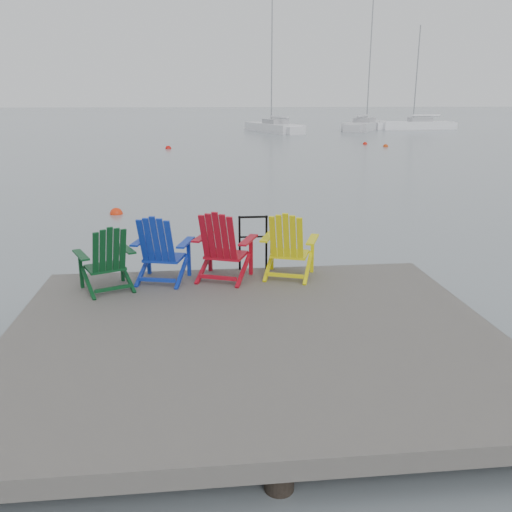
{
  "coord_description": "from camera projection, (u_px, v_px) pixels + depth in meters",
  "views": [
    {
      "loc": [
        -0.61,
        -6.06,
        3.22
      ],
      "look_at": [
        0.25,
        2.02,
        0.85
      ],
      "focal_mm": 38.0,
      "sensor_mm": 36.0,
      "label": 1
    }
  ],
  "objects": [
    {
      "name": "chair_green",
      "position": [
        107.0,
        258.0,
        7.83
      ],
      "size": [
        0.96,
        0.92,
        0.98
      ],
      "rotation": [
        0.0,
        0.0,
        0.42
      ],
      "color": "#0A3A1A",
      "rests_on": "dock"
    },
    {
      "name": "chair_yellow",
      "position": [
        288.0,
        245.0,
        8.41
      ],
      "size": [
        1.01,
        0.96,
        1.06
      ],
      "rotation": [
        0.0,
        0.0,
        -0.34
      ],
      "color": "yellow",
      "rests_on": "dock"
    },
    {
      "name": "ground",
      "position": [
        253.0,
        367.0,
        6.75
      ],
      "size": [
        400.0,
        400.0,
        0.0
      ],
      "primitive_type": "plane",
      "color": "slate",
      "rests_on": "ground"
    },
    {
      "name": "sailboat_mid",
      "position": [
        365.0,
        126.0,
        57.52
      ],
      "size": [
        7.06,
        9.46,
        13.04
      ],
      "rotation": [
        0.0,
        0.0,
        -0.54
      ],
      "color": "silver",
      "rests_on": "ground"
    },
    {
      "name": "buoy_b",
      "position": [
        168.0,
        149.0,
        35.8
      ],
      "size": [
        0.4,
        0.4,
        0.4
      ],
      "primitive_type": "sphere",
      "color": "red",
      "rests_on": "ground"
    },
    {
      "name": "sailboat_near",
      "position": [
        273.0,
        128.0,
        53.63
      ],
      "size": [
        5.02,
        9.37,
        12.45
      ],
      "rotation": [
        0.0,
        0.0,
        0.31
      ],
      "color": "white",
      "rests_on": "ground"
    },
    {
      "name": "buoy_d",
      "position": [
        386.0,
        147.0,
        37.25
      ],
      "size": [
        0.36,
        0.36,
        0.36
      ],
      "primitive_type": "sphere",
      "color": "#C2390B",
      "rests_on": "ground"
    },
    {
      "name": "handrail",
      "position": [
        253.0,
        237.0,
        8.82
      ],
      "size": [
        0.48,
        0.04,
        0.9
      ],
      "color": "black",
      "rests_on": "dock"
    },
    {
      "name": "chair_blue",
      "position": [
        161.0,
        248.0,
        8.21
      ],
      "size": [
        0.98,
        0.93,
        1.06
      ],
      "rotation": [
        0.0,
        0.0,
        -0.26
      ],
      "color": "#0F2CA4",
      "rests_on": "dock"
    },
    {
      "name": "sailboat_far",
      "position": [
        416.0,
        126.0,
        58.08
      ],
      "size": [
        7.75,
        2.33,
        10.69
      ],
      "rotation": [
        0.0,
        0.0,
        1.61
      ],
      "color": "white",
      "rests_on": "ground"
    },
    {
      "name": "buoy_a",
      "position": [
        116.0,
        214.0,
        15.64
      ],
      "size": [
        0.37,
        0.37,
        0.37
      ],
      "primitive_type": "sphere",
      "color": "red",
      "rests_on": "ground"
    },
    {
      "name": "buoy_c",
      "position": [
        365.0,
        144.0,
        39.15
      ],
      "size": [
        0.34,
        0.34,
        0.34
      ],
      "primitive_type": "sphere",
      "color": "red",
      "rests_on": "ground"
    },
    {
      "name": "chair_red",
      "position": [
        223.0,
        245.0,
        8.3
      ],
      "size": [
        1.06,
        1.01,
        1.1
      ],
      "rotation": [
        0.0,
        0.0,
        -0.38
      ],
      "color": "#A80C1C",
      "rests_on": "dock"
    },
    {
      "name": "dock",
      "position": [
        253.0,
        342.0,
        6.65
      ],
      "size": [
        6.0,
        5.0,
        1.4
      ],
      "color": "#282524",
      "rests_on": "ground"
    }
  ]
}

